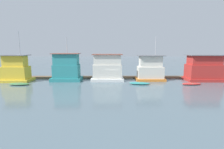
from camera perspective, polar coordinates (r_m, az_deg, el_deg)
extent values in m
plane|color=slate|center=(34.71, -0.01, -2.04)|extent=(200.00, 200.00, 0.00)
cube|color=brown|center=(38.09, -0.04, -0.85)|extent=(51.00, 1.91, 0.30)
cube|color=gold|center=(38.91, -28.72, -1.57)|extent=(5.81, 3.90, 0.50)
cube|color=gold|center=(38.70, -28.88, 0.55)|extent=(4.74, 2.83, 2.41)
cube|color=gold|center=(38.49, -29.12, 3.87)|extent=(4.05, 2.14, 2.10)
cube|color=slate|center=(38.43, -29.25, 5.52)|extent=(5.04, 3.13, 0.12)
cylinder|color=#B2B2B7|center=(37.91, -28.06, 9.05)|extent=(0.12, 0.12, 4.47)
cube|color=teal|center=(35.98, -14.49, -1.41)|extent=(5.81, 3.89, 0.64)
cube|color=teal|center=(35.74, -14.59, 1.10)|extent=(4.94, 3.01, 2.53)
cube|color=teal|center=(35.52, -14.73, 4.82)|extent=(4.62, 2.69, 2.12)
cube|color=brown|center=(35.47, -14.80, 6.62)|extent=(5.24, 3.31, 0.12)
cylinder|color=#B2B2B7|center=(35.40, -14.57, 9.22)|extent=(0.12, 0.12, 3.07)
cube|color=white|center=(35.00, -1.48, -1.51)|extent=(6.41, 3.78, 0.53)
cube|color=silver|center=(34.76, -1.49, 1.09)|extent=(5.59, 2.96, 2.68)
cube|color=silver|center=(34.53, -1.51, 4.89)|extent=(5.25, 2.63, 1.93)
cube|color=brown|center=(34.48, -1.51, 6.59)|extent=(5.89, 3.26, 0.12)
cube|color=orange|center=(36.10, 12.27, -1.44)|extent=(5.66, 3.59, 0.47)
cube|color=silver|center=(35.89, 12.34, 0.72)|extent=(4.98, 2.91, 2.28)
cube|color=silver|center=(35.66, 12.46, 4.24)|extent=(4.31, 2.24, 2.13)
cube|color=slate|center=(35.59, 12.52, 6.05)|extent=(5.28, 3.21, 0.12)
cylinder|color=#B2B2B7|center=(35.78, 14.07, 9.02)|extent=(0.12, 0.12, 3.65)
cube|color=red|center=(39.27, 27.58, -1.38)|extent=(6.99, 4.04, 0.54)
cube|color=red|center=(39.05, 27.74, 0.94)|extent=(6.43, 3.49, 2.66)
cube|color=red|center=(38.85, 27.98, 4.20)|extent=(5.86, 2.91, 1.81)
cube|color=slate|center=(38.81, 28.08, 5.62)|extent=(6.73, 3.79, 0.12)
ellipsoid|color=#47844C|center=(34.81, -28.05, -2.72)|extent=(3.73, 1.73, 0.38)
cube|color=#997F60|center=(34.79, -28.07, -2.51)|extent=(0.26, 1.22, 0.08)
ellipsoid|color=teal|center=(31.53, 8.99, -2.85)|extent=(3.81, 1.79, 0.42)
cube|color=#997F60|center=(31.50, 9.00, -2.59)|extent=(0.33, 1.01, 0.08)
ellipsoid|color=red|center=(33.89, 24.50, -2.77)|extent=(3.48, 1.41, 0.37)
cube|color=#997F60|center=(33.86, 24.51, -2.56)|extent=(0.21, 1.05, 0.08)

